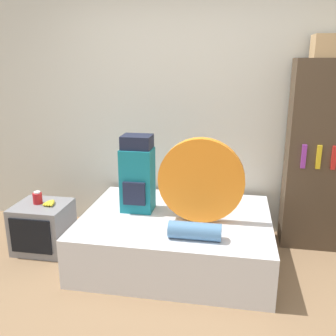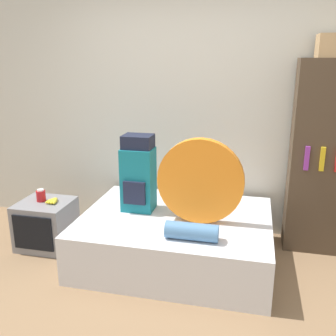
# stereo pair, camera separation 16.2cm
# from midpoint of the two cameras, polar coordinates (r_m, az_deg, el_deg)

# --- Properties ---
(ground_plane) EXTENTS (16.00, 16.00, 0.00)m
(ground_plane) POSITION_cam_midpoint_polar(r_m,az_deg,el_deg) (2.92, -3.50, -22.14)
(ground_plane) COLOR #846647
(wall_back) EXTENTS (8.00, 0.05, 2.60)m
(wall_back) POSITION_cam_midpoint_polar(r_m,az_deg,el_deg) (3.96, 1.90, 8.81)
(wall_back) COLOR silver
(wall_back) RESTS_ON ground_plane
(bed) EXTENTS (1.71, 1.33, 0.44)m
(bed) POSITION_cam_midpoint_polar(r_m,az_deg,el_deg) (3.54, -0.10, -10.50)
(bed) COLOR silver
(bed) RESTS_ON ground_plane
(backpack) EXTENTS (0.29, 0.27, 0.72)m
(backpack) POSITION_cam_midpoint_polar(r_m,az_deg,el_deg) (3.48, -6.02, -1.06)
(backpack) COLOR #14707F
(backpack) RESTS_ON bed
(tent_bag) EXTENTS (0.75, 0.09, 0.75)m
(tent_bag) POSITION_cam_midpoint_polar(r_m,az_deg,el_deg) (3.22, 3.62, -1.95)
(tent_bag) COLOR orange
(tent_bag) RESTS_ON bed
(sleeping_roll) EXTENTS (0.42, 0.14, 0.14)m
(sleeping_roll) POSITION_cam_midpoint_polar(r_m,az_deg,el_deg) (3.00, 2.54, -9.57)
(sleeping_roll) COLOR teal
(sleeping_roll) RESTS_ON bed
(television) EXTENTS (0.50, 0.48, 0.47)m
(television) POSITION_cam_midpoint_polar(r_m,az_deg,el_deg) (3.93, -19.64, -8.45)
(television) COLOR gray
(television) RESTS_ON ground_plane
(canister) EXTENTS (0.09, 0.09, 0.12)m
(canister) POSITION_cam_midpoint_polar(r_m,az_deg,el_deg) (3.86, -20.41, -4.29)
(canister) COLOR #B2191E
(canister) RESTS_ON television
(banana_bunch) EXTENTS (0.12, 0.15, 0.04)m
(banana_bunch) POSITION_cam_midpoint_polar(r_m,az_deg,el_deg) (3.81, -18.68, -5.06)
(banana_bunch) COLOR yellow
(banana_bunch) RESTS_ON television
(bookshelf) EXTENTS (0.66, 0.35, 1.82)m
(bookshelf) POSITION_cam_midpoint_polar(r_m,az_deg,el_deg) (3.84, 21.27, 1.58)
(bookshelf) COLOR #473828
(bookshelf) RESTS_ON ground_plane
(cardboard_box) EXTENTS (0.36, 0.27, 0.20)m
(cardboard_box) POSITION_cam_midpoint_polar(r_m,az_deg,el_deg) (3.73, 22.75, 16.77)
(cardboard_box) COLOR tan
(cardboard_box) RESTS_ON bookshelf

